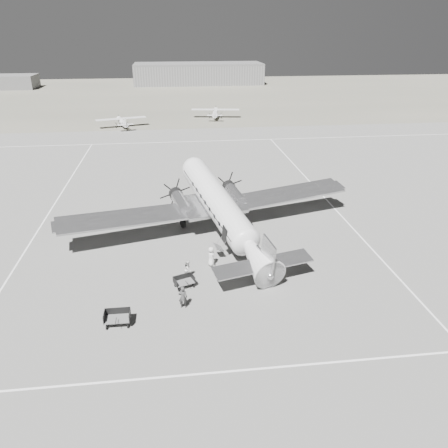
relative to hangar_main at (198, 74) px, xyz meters
The scene contains 16 objects.
ground 120.15m from the hangar_main, 92.39° to the right, with size 260.00×260.00×0.00m, color slate.
taxi_line_near 134.13m from the hangar_main, 92.14° to the right, with size 60.00×0.15×0.01m, color silver.
taxi_line_right 120.25m from the hangar_main, 86.66° to the right, with size 0.15×80.00×0.01m, color silver.
taxi_line_left 112.43m from the hangar_main, 101.81° to the right, with size 0.15×60.00×0.01m, color silver.
taxi_line_horizon 80.22m from the hangar_main, 93.58° to the right, with size 90.00×0.15×0.01m, color silver.
grass_infield 25.71m from the hangar_main, 101.31° to the right, with size 260.00×90.00×0.01m, color #6A6659.
hangar_main is the anchor object (origin of this frame).
shed_secondary 60.22m from the hangar_main, behind, with size 18.00×10.00×4.00m, color #565656.
dc3_airliner 116.95m from the hangar_main, 92.84° to the right, with size 28.71×19.92×5.47m, color #B4B4B6, non-canonical shape.
light_plane_left 70.10m from the hangar_main, 105.90° to the right, with size 9.56×7.75×1.98m, color silver, non-canonical shape.
light_plane_right 60.31m from the hangar_main, 90.52° to the right, with size 10.11×8.20×2.10m, color silver, non-canonical shape.
baggage_cart_near 125.32m from the hangar_main, 94.36° to the right, with size 1.54×1.09×0.87m, color #565656, non-canonical shape.
baggage_cart_far 129.72m from the hangar_main, 96.19° to the right, with size 1.76×1.24×0.99m, color #565656, non-canonical shape.
ground_crew 127.89m from the hangar_main, 94.34° to the right, with size 0.60×0.40×1.65m, color #333333.
ramp_agent 124.01m from the hangar_main, 94.23° to the right, with size 0.73×0.57×1.50m, color silver.
passenger 122.18m from the hangar_main, 93.39° to the right, with size 0.80×0.52×1.64m, color silver.
Camera 1 is at (-4.89, -32.77, 17.77)m, focal length 35.00 mm.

